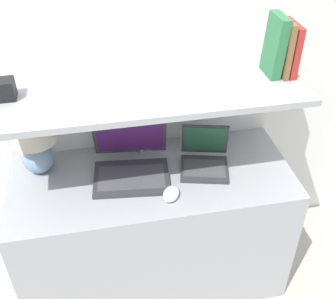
{
  "coord_description": "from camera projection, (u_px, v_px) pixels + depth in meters",
  "views": [
    {
      "loc": [
        -0.22,
        -1.2,
        2.02
      ],
      "look_at": [
        0.08,
        0.28,
        0.87
      ],
      "focal_mm": 45.0,
      "sensor_mm": 36.0,
      "label": 1
    }
  ],
  "objects": [
    {
      "name": "shelf",
      "position": [
        147.0,
        88.0,
        1.76
      ],
      "size": [
        1.32,
        0.51,
        0.03
      ],
      "color": "#999EA3",
      "rests_on": "back_riser"
    },
    {
      "name": "book_brown",
      "position": [
        283.0,
        47.0,
        1.77
      ],
      "size": [
        0.02,
        0.16,
        0.24
      ],
      "color": "brown",
      "rests_on": "shelf"
    },
    {
      "name": "back_riser",
      "position": [
        144.0,
        162.0,
        2.3
      ],
      "size": [
        1.32,
        0.04,
        1.14
      ],
      "color": "white",
      "rests_on": "ground_plane"
    },
    {
      "name": "book_green",
      "position": [
        275.0,
        46.0,
        1.76
      ],
      "size": [
        0.05,
        0.14,
        0.26
      ],
      "color": "#2D7042",
      "rests_on": "shelf"
    },
    {
      "name": "computer_mouse",
      "position": [
        171.0,
        194.0,
        1.85
      ],
      "size": [
        0.11,
        0.13,
        0.03
      ],
      "color": "white",
      "rests_on": "desk"
    },
    {
      "name": "book_red",
      "position": [
        290.0,
        48.0,
        1.78
      ],
      "size": [
        0.03,
        0.16,
        0.22
      ],
      "color": "#A82823",
      "rests_on": "shelf"
    },
    {
      "name": "router_box",
      "position": [
        149.0,
        137.0,
        2.09
      ],
      "size": [
        0.11,
        0.09,
        0.15
      ],
      "color": "gray",
      "rests_on": "desk"
    },
    {
      "name": "table_lamp",
      "position": [
        34.0,
        137.0,
        1.89
      ],
      "size": [
        0.21,
        0.21,
        0.32
      ],
      "color": "#7593B2",
      "rests_on": "desk"
    },
    {
      "name": "laptop_large",
      "position": [
        131.0,
        165.0,
        1.96
      ],
      "size": [
        0.38,
        0.35,
        0.24
      ],
      "color": "#333338",
      "rests_on": "desk"
    },
    {
      "name": "desk",
      "position": [
        154.0,
        229.0,
        2.19
      ],
      "size": [
        1.32,
        0.57,
        0.73
      ],
      "color": "#999EA3",
      "rests_on": "ground_plane"
    },
    {
      "name": "laptop_small",
      "position": [
        204.0,
        159.0,
        2.0
      ],
      "size": [
        0.27,
        0.27,
        0.19
      ],
      "color": "#333338",
      "rests_on": "desk"
    },
    {
      "name": "shelf_gadget",
      "position": [
        3.0,
        90.0,
        1.64
      ],
      "size": [
        0.09,
        0.07,
        0.08
      ],
      "color": "black",
      "rests_on": "shelf"
    },
    {
      "name": "wall_back",
      "position": [
        137.0,
        51.0,
        1.96
      ],
      "size": [
        6.0,
        0.05,
        2.4
      ],
      "color": "white",
      "rests_on": "ground_plane"
    }
  ]
}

